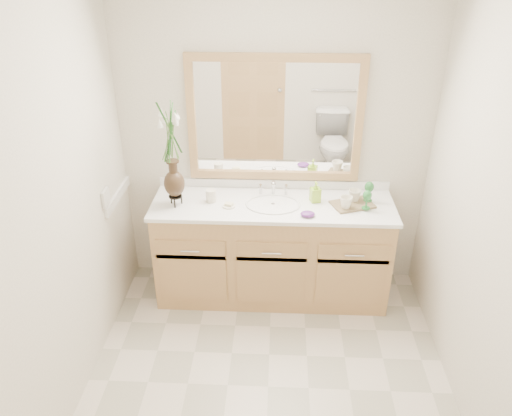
# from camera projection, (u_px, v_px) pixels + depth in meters

# --- Properties ---
(floor) EXTENTS (2.60, 2.60, 0.00)m
(floor) POSITION_uv_depth(u_px,v_px,m) (268.00, 387.00, 3.28)
(floor) COLOR beige
(floor) RESTS_ON ground
(wall_back) EXTENTS (2.40, 0.02, 2.40)m
(wall_back) POSITION_uv_depth(u_px,v_px,m) (274.00, 144.00, 3.85)
(wall_back) COLOR silver
(wall_back) RESTS_ON floor
(wall_left) EXTENTS (0.02, 2.60, 2.40)m
(wall_left) POSITION_uv_depth(u_px,v_px,m) (54.00, 225.00, 2.76)
(wall_left) COLOR silver
(wall_left) RESTS_ON floor
(wall_right) EXTENTS (0.02, 2.60, 2.40)m
(wall_right) POSITION_uv_depth(u_px,v_px,m) (495.00, 236.00, 2.66)
(wall_right) COLOR silver
(wall_right) RESTS_ON floor
(vanity) EXTENTS (1.80, 0.55, 0.80)m
(vanity) POSITION_uv_depth(u_px,v_px,m) (272.00, 251.00, 3.98)
(vanity) COLOR tan
(vanity) RESTS_ON floor
(counter) EXTENTS (1.84, 0.57, 0.03)m
(counter) POSITION_uv_depth(u_px,v_px,m) (273.00, 205.00, 3.79)
(counter) COLOR white
(counter) RESTS_ON vanity
(sink) EXTENTS (0.38, 0.34, 0.23)m
(sink) POSITION_uv_depth(u_px,v_px,m) (273.00, 211.00, 3.79)
(sink) COLOR white
(sink) RESTS_ON counter
(mirror) EXTENTS (1.32, 0.04, 0.97)m
(mirror) POSITION_uv_depth(u_px,v_px,m) (275.00, 119.00, 3.74)
(mirror) COLOR white
(mirror) RESTS_ON wall_back
(switch_plate) EXTENTS (0.02, 0.12, 0.12)m
(switch_plate) POSITION_uv_depth(u_px,v_px,m) (106.00, 197.00, 3.54)
(switch_plate) COLOR white
(switch_plate) RESTS_ON wall_left
(flower_vase) EXTENTS (0.18, 0.18, 0.74)m
(flower_vase) POSITION_uv_depth(u_px,v_px,m) (171.00, 142.00, 3.52)
(flower_vase) COLOR black
(flower_vase) RESTS_ON counter
(tumbler) EXTENTS (0.08, 0.08, 0.10)m
(tumbler) POSITION_uv_depth(u_px,v_px,m) (211.00, 196.00, 3.79)
(tumbler) COLOR silver
(tumbler) RESTS_ON counter
(soap_dish) EXTENTS (0.10, 0.10, 0.03)m
(soap_dish) POSITION_uv_depth(u_px,v_px,m) (229.00, 206.00, 3.73)
(soap_dish) COLOR silver
(soap_dish) RESTS_ON counter
(soap_bottle) EXTENTS (0.08, 0.08, 0.14)m
(soap_bottle) POSITION_uv_depth(u_px,v_px,m) (315.00, 193.00, 3.78)
(soap_bottle) COLOR #98CD30
(soap_bottle) RESTS_ON counter
(purple_dish) EXTENTS (0.11, 0.09, 0.04)m
(purple_dish) POSITION_uv_depth(u_px,v_px,m) (308.00, 214.00, 3.60)
(purple_dish) COLOR #5F297B
(purple_dish) RESTS_ON counter
(tray) EXTENTS (0.35, 0.30, 0.02)m
(tray) POSITION_uv_depth(u_px,v_px,m) (352.00, 204.00, 3.75)
(tray) COLOR brown
(tray) RESTS_ON counter
(mug_left) EXTENTS (0.11, 0.11, 0.10)m
(mug_left) POSITION_uv_depth(u_px,v_px,m) (346.00, 202.00, 3.67)
(mug_left) COLOR silver
(mug_left) RESTS_ON tray
(mug_right) EXTENTS (0.12, 0.12, 0.10)m
(mug_right) POSITION_uv_depth(u_px,v_px,m) (355.00, 195.00, 3.76)
(mug_right) COLOR silver
(mug_right) RESTS_ON tray
(goblet_front) EXTENTS (0.07, 0.07, 0.15)m
(goblet_front) POSITION_uv_depth(u_px,v_px,m) (367.00, 196.00, 3.63)
(goblet_front) COLOR #267230
(goblet_front) RESTS_ON tray
(goblet_back) EXTENTS (0.07, 0.07, 0.16)m
(goblet_back) POSITION_uv_depth(u_px,v_px,m) (369.00, 188.00, 3.74)
(goblet_back) COLOR #267230
(goblet_back) RESTS_ON tray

